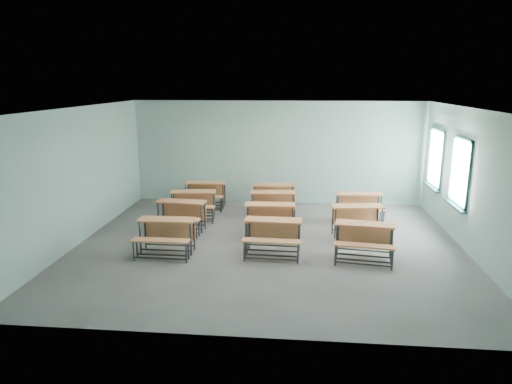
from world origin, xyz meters
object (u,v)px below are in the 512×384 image
desk_unit_r1c0 (180,212)px  desk_unit_r1c2 (358,217)px  desk_unit_r0c1 (273,232)px  desk_unit_r2c0 (193,201)px  desk_unit_r3c0 (205,191)px  desk_unit_r0c2 (364,236)px  desk_unit_r2c1 (273,202)px  desk_unit_r2c2 (359,203)px  desk_unit_r1c1 (270,215)px  desk_unit_r0c0 (166,231)px  desk_unit_r3c1 (274,193)px

desk_unit_r1c0 → desk_unit_r1c2: bearing=4.1°
desk_unit_r0c1 → desk_unit_r2c0: size_ratio=0.95×
desk_unit_r2c0 → desk_unit_r3c0: size_ratio=1.07×
desk_unit_r2c0 → desk_unit_r3c0: bearing=78.8°
desk_unit_r0c2 → desk_unit_r2c1: (-2.13, 2.73, 0.00)m
desk_unit_r2c2 → desk_unit_r3c0: size_ratio=1.02×
desk_unit_r2c1 → desk_unit_r3c0: size_ratio=1.04×
desk_unit_r1c2 → desk_unit_r3c0: same height
desk_unit_r1c0 → desk_unit_r1c1: size_ratio=1.02×
desk_unit_r0c1 → desk_unit_r2c1: 2.62m
desk_unit_r0c0 → desk_unit_r1c1: (2.23, 1.50, 0.00)m
desk_unit_r0c0 → desk_unit_r2c1: same height
desk_unit_r0c0 → desk_unit_r0c1: 2.39m
desk_unit_r0c2 → desk_unit_r2c0: 5.07m
desk_unit_r0c2 → desk_unit_r2c0: bearing=156.9°
desk_unit_r1c0 → desk_unit_r2c2: same height
desk_unit_r0c2 → desk_unit_r1c1: same height
desk_unit_r1c1 → desk_unit_r3c1: (-0.03, 2.25, 0.00)m
desk_unit_r1c1 → desk_unit_r2c1: (-0.00, 1.31, 0.00)m
desk_unit_r0c0 → desk_unit_r0c1: same height
desk_unit_r3c1 → desk_unit_r2c0: bearing=-159.6°
desk_unit_r1c1 → desk_unit_r1c2: size_ratio=0.95×
desk_unit_r1c2 → desk_unit_r3c1: (-2.21, 2.20, 0.00)m
desk_unit_r2c0 → desk_unit_r2c2: 4.60m
desk_unit_r2c0 → desk_unit_r2c2: bearing=-4.8°
desk_unit_r0c0 → desk_unit_r2c2: 5.40m
desk_unit_r2c2 → desk_unit_r3c1: (-2.40, 0.90, 0.00)m
desk_unit_r0c1 → desk_unit_r3c0: same height
desk_unit_r2c1 → desk_unit_r1c2: bearing=-34.0°
desk_unit_r2c1 → desk_unit_r1c0: bearing=-155.8°
desk_unit_r0c2 → desk_unit_r3c0: 5.70m
desk_unit_r1c0 → desk_unit_r3c0: (0.16, 2.29, 0.00)m
desk_unit_r1c1 → desk_unit_r3c0: (-2.14, 2.36, 0.00)m
desk_unit_r1c1 → desk_unit_r0c0: bearing=-148.4°
desk_unit_r0c2 → desk_unit_r3c1: size_ratio=1.02×
desk_unit_r2c1 → desk_unit_r3c1: 0.95m
desk_unit_r0c0 → desk_unit_r2c2: size_ratio=0.98×
desk_unit_r0c1 → desk_unit_r2c0: (-2.38, 2.49, 0.00)m
desk_unit_r1c1 → desk_unit_r1c0: bearing=175.9°
desk_unit_r0c2 → desk_unit_r0c1: bearing=-175.4°
desk_unit_r0c1 → desk_unit_r0c2: (1.98, -0.11, 0.00)m
desk_unit_r0c2 → desk_unit_r1c2: (0.05, 1.47, 0.00)m
desk_unit_r0c2 → desk_unit_r1c1: size_ratio=1.05×
desk_unit_r3c0 → desk_unit_r2c1: bearing=-26.0°
desk_unit_r0c2 → desk_unit_r0c0: bearing=-171.3°
desk_unit_r1c0 → desk_unit_r2c1: (2.31, 1.24, 0.00)m
desk_unit_r1c0 → desk_unit_r0c2: bearing=-14.2°
desk_unit_r2c0 → desk_unit_r2c1: bearing=-3.7°
desk_unit_r1c0 → desk_unit_r1c2: (4.49, -0.02, 0.00)m
desk_unit_r0c1 → desk_unit_r1c0: same height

